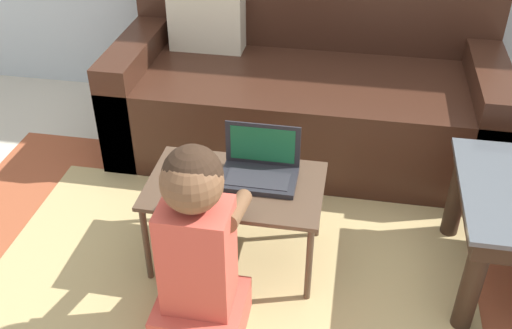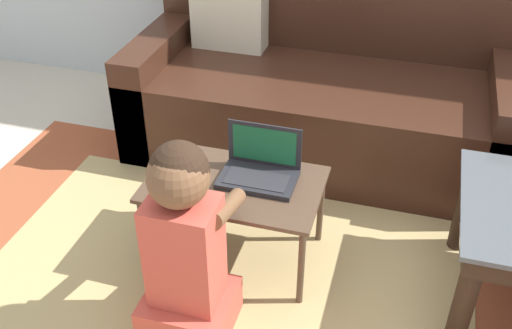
{
  "view_description": "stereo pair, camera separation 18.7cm",
  "coord_description": "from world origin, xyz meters",
  "px_view_note": "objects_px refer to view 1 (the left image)",
  "views": [
    {
      "loc": [
        0.25,
        -1.58,
        1.64
      ],
      "look_at": [
        -0.07,
        0.16,
        0.42
      ],
      "focal_mm": 42.0,
      "sensor_mm": 36.0,
      "label": 1
    },
    {
      "loc": [
        0.43,
        -1.54,
        1.64
      ],
      "look_at": [
        -0.07,
        0.16,
        0.42
      ],
      "focal_mm": 42.0,
      "sensor_mm": 36.0,
      "label": 2
    }
  ],
  "objects_px": {
    "couch": "(304,89)",
    "laptop": "(260,170)",
    "laptop_desk": "(235,192)",
    "person_seated": "(198,252)",
    "computer_mouse": "(198,176)"
  },
  "relations": [
    {
      "from": "laptop",
      "to": "person_seated",
      "type": "xyz_separation_m",
      "value": [
        -0.12,
        -0.43,
        -0.03
      ]
    },
    {
      "from": "couch",
      "to": "laptop",
      "type": "xyz_separation_m",
      "value": [
        -0.07,
        -0.85,
        0.1
      ]
    },
    {
      "from": "laptop_desk",
      "to": "computer_mouse",
      "type": "bearing_deg",
      "value": -177.62
    },
    {
      "from": "laptop_desk",
      "to": "person_seated",
      "type": "relative_size",
      "value": 0.86
    },
    {
      "from": "laptop_desk",
      "to": "person_seated",
      "type": "height_order",
      "value": "person_seated"
    },
    {
      "from": "laptop_desk",
      "to": "laptop",
      "type": "relative_size",
      "value": 2.31
    },
    {
      "from": "person_seated",
      "to": "laptop",
      "type": "bearing_deg",
      "value": 74.28
    },
    {
      "from": "couch",
      "to": "computer_mouse",
      "type": "distance_m",
      "value": 0.96
    },
    {
      "from": "couch",
      "to": "laptop_desk",
      "type": "bearing_deg",
      "value": -99.37
    },
    {
      "from": "couch",
      "to": "laptop",
      "type": "height_order",
      "value": "couch"
    },
    {
      "from": "laptop_desk",
      "to": "laptop",
      "type": "height_order",
      "value": "laptop"
    },
    {
      "from": "laptop_desk",
      "to": "computer_mouse",
      "type": "height_order",
      "value": "computer_mouse"
    },
    {
      "from": "couch",
      "to": "laptop",
      "type": "distance_m",
      "value": 0.86
    },
    {
      "from": "person_seated",
      "to": "laptop_desk",
      "type": "bearing_deg",
      "value": 83.93
    },
    {
      "from": "computer_mouse",
      "to": "couch",
      "type": "bearing_deg",
      "value": 72.67
    }
  ]
}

